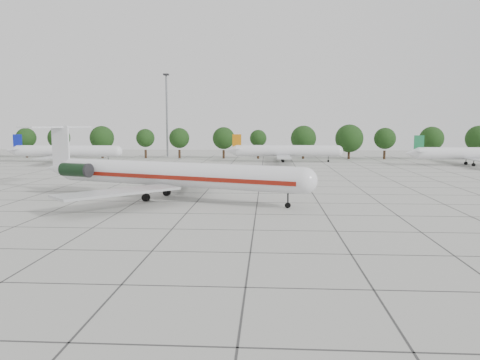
{
  "coord_description": "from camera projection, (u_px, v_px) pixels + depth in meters",
  "views": [
    {
      "loc": [
        1.34,
        -52.47,
        10.31
      ],
      "look_at": [
        -2.0,
        3.58,
        3.5
      ],
      "focal_mm": 35.0,
      "sensor_mm": 36.0,
      "label": 1
    }
  ],
  "objects": [
    {
      "name": "bg_airliner_c",
      "position": [
        286.0,
        151.0,
        125.93
      ],
      "size": [
        28.24,
        27.2,
        7.4
      ],
      "color": "silver",
      "rests_on": "ground"
    },
    {
      "name": "ground",
      "position": [
        256.0,
        214.0,
        53.32
      ],
      "size": [
        260.0,
        260.0,
        0.0
      ],
      "primitive_type": "plane",
      "color": "#B1B1A9",
      "rests_on": "ground"
    },
    {
      "name": "main_airliner",
      "position": [
        160.0,
        173.0,
        63.98
      ],
      "size": [
        41.32,
        31.41,
        9.96
      ],
      "rotation": [
        0.0,
        0.0,
        -0.35
      ],
      "color": "silver",
      "rests_on": "ground"
    },
    {
      "name": "bg_airliner_b",
      "position": [
        66.0,
        151.0,
        124.81
      ],
      "size": [
        28.24,
        27.2,
        7.4
      ],
      "color": "silver",
      "rests_on": "ground"
    },
    {
      "name": "apron_joints",
      "position": [
        258.0,
        194.0,
        68.18
      ],
      "size": [
        170.0,
        170.0,
        0.02
      ],
      "primitive_type": "cube",
      "color": "#383838",
      "rests_on": "ground"
    },
    {
      "name": "tree_line",
      "position": [
        224.0,
        138.0,
        137.52
      ],
      "size": [
        249.86,
        8.44,
        10.22
      ],
      "color": "#332114",
      "rests_on": "ground"
    },
    {
      "name": "bg_airliner_d",
      "position": [
        474.0,
        154.0,
        114.51
      ],
      "size": [
        28.24,
        27.2,
        7.4
      ],
      "color": "silver",
      "rests_on": "ground"
    },
    {
      "name": "floodlight_mast",
      "position": [
        167.0,
        110.0,
        144.54
      ],
      "size": [
        1.6,
        1.6,
        25.45
      ],
      "color": "slate",
      "rests_on": "ground"
    }
  ]
}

